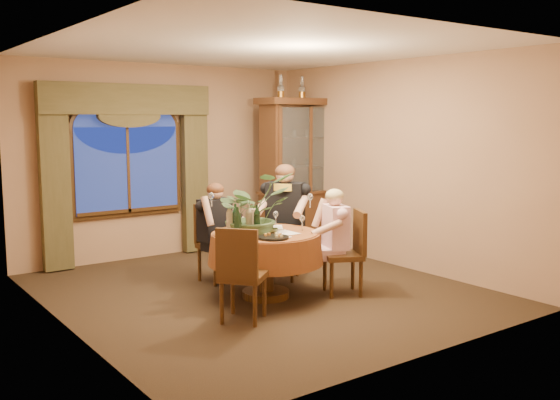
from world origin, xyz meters
TOP-DOWN VIEW (x-y plane):
  - floor at (0.00, 0.00)m, footprint 5.00×5.00m
  - wall_back at (0.00, 2.50)m, footprint 4.50×0.00m
  - wall_right at (2.25, 0.00)m, footprint 0.00×5.00m
  - ceiling at (0.00, 0.00)m, footprint 5.00×5.00m
  - window at (-0.60, 2.43)m, footprint 1.62×0.10m
  - arched_transom at (-0.60, 2.43)m, footprint 1.60×0.06m
  - drapery_left at (-1.63, 2.38)m, footprint 0.38×0.14m
  - drapery_right at (0.43, 2.38)m, footprint 0.38×0.14m
  - swag_valance at (-0.60, 2.35)m, footprint 2.45×0.16m
  - dining_table at (-0.10, -0.25)m, footprint 1.56×1.56m
  - china_cabinet at (1.98, 1.75)m, footprint 1.43×0.56m
  - oil_lamp_left at (1.57, 1.75)m, footprint 0.11×0.11m
  - oil_lamp_center at (1.98, 1.75)m, footprint 0.11×0.11m
  - oil_lamp_right at (2.38, 1.75)m, footprint 0.11×0.11m
  - chair_right at (0.70, -0.66)m, footprint 0.57×0.57m
  - chair_back_right at (0.54, 0.32)m, footprint 0.59×0.59m
  - chair_back at (-0.18, 0.67)m, footprint 0.45×0.45m
  - chair_front_left at (-0.74, -0.79)m, footprint 0.59×0.59m
  - person_pink at (0.69, -0.55)m, footprint 0.53×0.55m
  - person_back at (-0.24, 0.64)m, footprint 0.51×0.48m
  - person_scarf at (0.59, 0.31)m, footprint 0.70×0.71m
  - stoneware_vase at (-0.20, -0.14)m, footprint 0.14×0.14m
  - centerpiece_plant at (-0.18, -0.11)m, footprint 0.86×0.95m
  - olive_bowl at (-0.05, -0.30)m, footprint 0.14×0.14m
  - cheese_platter at (-0.24, -0.60)m, footprint 0.34×0.34m
  - wine_bottle_0 at (-0.26, -0.31)m, footprint 0.07×0.07m
  - wine_bottle_1 at (-0.40, -0.10)m, footprint 0.07×0.07m
  - wine_bottle_2 at (-0.31, -0.23)m, footprint 0.07×0.07m
  - wine_bottle_3 at (-0.49, -0.12)m, footprint 0.07×0.07m
  - wine_bottle_4 at (-0.51, -0.31)m, footprint 0.07×0.07m
  - tasting_paper_0 at (0.05, -0.42)m, footprint 0.21×0.30m
  - tasting_paper_1 at (0.14, -0.06)m, footprint 0.34×0.37m
  - tasting_paper_2 at (-0.18, -0.55)m, footprint 0.29×0.35m
  - wine_glass_person_pink at (0.31, -0.40)m, footprint 0.07×0.07m
  - wine_glass_person_back at (-0.17, 0.17)m, footprint 0.07×0.07m
  - wine_glass_person_scarf at (0.24, 0.02)m, footprint 0.07×0.07m

SIDE VIEW (x-z plane):
  - floor at x=0.00m, z-range 0.00..0.00m
  - dining_table at x=-0.10m, z-range 0.00..0.75m
  - chair_right at x=0.70m, z-range 0.00..0.96m
  - chair_back_right at x=0.54m, z-range 0.00..0.96m
  - chair_back at x=-0.18m, z-range 0.00..0.96m
  - chair_front_left at x=-0.74m, z-range 0.00..0.96m
  - person_pink at x=0.69m, z-range 0.00..1.22m
  - person_back at x=-0.24m, z-range 0.00..1.25m
  - person_scarf at x=0.59m, z-range 0.00..1.46m
  - tasting_paper_0 at x=0.05m, z-range 0.75..0.76m
  - tasting_paper_1 at x=0.14m, z-range 0.75..0.76m
  - tasting_paper_2 at x=-0.18m, z-range 0.75..0.76m
  - cheese_platter at x=-0.24m, z-range 0.75..0.77m
  - olive_bowl at x=-0.05m, z-range 0.75..0.79m
  - wine_glass_person_pink at x=0.31m, z-range 0.75..0.93m
  - wine_glass_person_back at x=-0.17m, z-range 0.75..0.93m
  - wine_glass_person_scarf at x=0.24m, z-range 0.75..0.93m
  - stoneware_vase at x=-0.20m, z-range 0.75..1.01m
  - wine_bottle_0 at x=-0.26m, z-range 0.75..1.08m
  - wine_bottle_1 at x=-0.40m, z-range 0.75..1.08m
  - wine_bottle_2 at x=-0.31m, z-range 0.75..1.08m
  - wine_bottle_3 at x=-0.49m, z-range 0.75..1.08m
  - wine_bottle_4 at x=-0.51m, z-range 0.75..1.08m
  - china_cabinet at x=1.98m, z-range 0.00..2.32m
  - drapery_left at x=-1.63m, z-range 0.02..2.34m
  - drapery_right at x=0.43m, z-range 0.02..2.34m
  - window at x=-0.60m, z-range 0.64..1.96m
  - centerpiece_plant at x=-0.18m, z-range 0.95..1.69m
  - wall_back at x=0.00m, z-range -0.85..3.65m
  - wall_right at x=2.25m, z-range -1.10..3.90m
  - arched_transom at x=-0.60m, z-range 1.86..2.30m
  - swag_valance at x=-0.60m, z-range 2.07..2.49m
  - oil_lamp_left at x=1.57m, z-range 2.32..2.66m
  - oil_lamp_center at x=1.98m, z-range 2.32..2.66m
  - oil_lamp_right at x=2.38m, z-range 2.32..2.66m
  - ceiling at x=0.00m, z-range 2.80..2.80m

